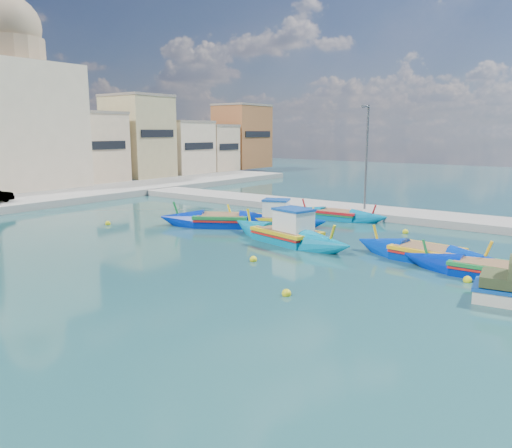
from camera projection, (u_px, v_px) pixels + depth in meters
ground at (318, 291)px, 19.55m from camera, size 160.00×160.00×0.00m
east_quay at (450, 220)px, 33.75m from camera, size 4.00×70.00×0.50m
church_block at (16, 108)px, 49.27m from camera, size 10.00×10.00×19.10m
quay_street_lamp at (366, 157)px, 36.06m from camera, size 1.18×0.16×8.00m
luzzu_turquoise_cabin at (287, 236)px, 28.04m from camera, size 4.35×9.75×3.06m
luzzu_blue_cabin at (270, 221)px, 32.82m from camera, size 4.58×7.91×2.75m
luzzu_cyan_mid at (337, 216)px, 35.42m from camera, size 2.18×7.60×2.22m
luzzu_green at (222, 222)px, 32.85m from camera, size 6.32×8.56×2.73m
luzzu_blue_south at (490, 271)px, 21.38m from camera, size 1.91×7.83×2.25m
luzzu_cyan_south at (427, 255)px, 24.03m from camera, size 2.79×7.99×2.43m
mooring_buoys at (245, 258)px, 24.24m from camera, size 23.44×23.06×0.36m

